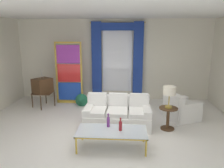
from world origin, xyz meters
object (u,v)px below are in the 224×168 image
at_px(bottle_blue_decanter, 120,125).
at_px(bottle_crystal_tall, 108,121).
at_px(armchair_white, 180,110).
at_px(stained_glass_divider, 69,74).
at_px(coffee_table, 112,132).
at_px(peacock_figurine, 81,101).
at_px(round_side_table, 168,116).
at_px(table_lamp_brass, 170,92).
at_px(couch_white_long, 118,114).
at_px(vintage_tv, 42,86).

distance_m(bottle_blue_decanter, bottle_crystal_tall, 0.33).
relative_size(armchair_white, stained_glass_divider, 0.48).
distance_m(coffee_table, peacock_figurine, 2.99).
xyz_separation_m(round_side_table, table_lamp_brass, (-0.00, 0.00, 0.67)).
relative_size(peacock_figurine, table_lamp_brass, 1.05).
distance_m(couch_white_long, stained_glass_divider, 2.72).
bearing_deg(table_lamp_brass, peacock_figurine, 148.21).
relative_size(bottle_blue_decanter, peacock_figurine, 0.50).
bearing_deg(peacock_figurine, table_lamp_brass, -31.79).
height_order(couch_white_long, bottle_crystal_tall, couch_white_long).
distance_m(coffee_table, armchair_white, 2.62).
distance_m(armchair_white, round_side_table, 0.89).
bearing_deg(armchair_white, couch_white_long, -163.04).
relative_size(coffee_table, round_side_table, 2.57).
bearing_deg(vintage_tv, table_lamp_brass, -21.69).
xyz_separation_m(couch_white_long, armchair_white, (1.82, 0.56, -0.02)).
relative_size(couch_white_long, table_lamp_brass, 3.11).
xyz_separation_m(coffee_table, peacock_figurine, (-1.25, 2.71, -0.16)).
height_order(armchair_white, stained_glass_divider, stained_glass_divider).
bearing_deg(bottle_blue_decanter, vintage_tv, 136.12).
relative_size(bottle_blue_decanter, round_side_table, 0.50).
bearing_deg(table_lamp_brass, stained_glass_divider, 146.76).
height_order(bottle_blue_decanter, bottle_crystal_tall, bottle_crystal_tall).
xyz_separation_m(coffee_table, bottle_crystal_tall, (-0.09, 0.19, 0.16)).
bearing_deg(table_lamp_brass, couch_white_long, 172.25).
height_order(armchair_white, round_side_table, armchair_white).
xyz_separation_m(stained_glass_divider, round_side_table, (3.14, -2.06, -0.70)).
distance_m(bottle_blue_decanter, armchair_white, 2.49).
relative_size(bottle_blue_decanter, vintage_tv, 0.22).
relative_size(coffee_table, peacock_figurine, 2.55).
bearing_deg(couch_white_long, peacock_figurine, 132.19).
bearing_deg(bottle_blue_decanter, coffee_table, -176.40).
relative_size(stained_glass_divider, table_lamp_brass, 3.86).
distance_m(bottle_crystal_tall, round_side_table, 1.75).
relative_size(couch_white_long, bottle_blue_decanter, 5.94).
height_order(vintage_tv, armchair_white, vintage_tv).
height_order(bottle_crystal_tall, round_side_table, bottle_crystal_tall).
height_order(peacock_figurine, table_lamp_brass, table_lamp_brass).
height_order(bottle_crystal_tall, table_lamp_brass, table_lamp_brass).
bearing_deg(table_lamp_brass, bottle_crystal_tall, -149.62).
relative_size(bottle_crystal_tall, table_lamp_brass, 0.57).
relative_size(coffee_table, stained_glass_divider, 0.69).
relative_size(bottle_crystal_tall, peacock_figurine, 0.54).
bearing_deg(bottle_crystal_tall, coffee_table, -63.96).
bearing_deg(bottle_crystal_tall, stained_glass_divider, 119.23).
relative_size(bottle_crystal_tall, vintage_tv, 0.24).
xyz_separation_m(coffee_table, vintage_tv, (-2.54, 2.63, 0.35)).
bearing_deg(bottle_blue_decanter, table_lamp_brass, 40.85).
bearing_deg(armchair_white, vintage_tv, 169.38).
relative_size(armchair_white, round_side_table, 1.78).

